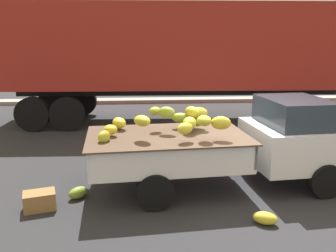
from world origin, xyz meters
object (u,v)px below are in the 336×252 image
pickup_truck (271,140)px  fallen_banana_bunch_near_tailgate (78,193)px  produce_crate (40,201)px  semi_trailer (177,48)px  fallen_banana_bunch_by_wheel (265,218)px

pickup_truck → fallen_banana_bunch_near_tailgate: size_ratio=14.26×
produce_crate → fallen_banana_bunch_near_tailgate: bearing=34.1°
semi_trailer → produce_crate: size_ratio=23.22×
pickup_truck → fallen_banana_bunch_by_wheel: pickup_truck is taller
semi_trailer → produce_crate: bearing=-112.4°
fallen_banana_bunch_near_tailgate → fallen_banana_bunch_by_wheel: (3.07, -1.17, -0.01)m
fallen_banana_bunch_near_tailgate → produce_crate: size_ratio=0.73×
semi_trailer → fallen_banana_bunch_near_tailgate: bearing=-109.3°
fallen_banana_bunch_near_tailgate → produce_crate: bearing=-145.9°
fallen_banana_bunch_by_wheel → pickup_truck: bearing=68.8°
semi_trailer → fallen_banana_bunch_by_wheel: 7.77m
fallen_banana_bunch_near_tailgate → semi_trailer: bearing=68.9°
pickup_truck → semi_trailer: 6.09m
semi_trailer → fallen_banana_bunch_near_tailgate: semi_trailer is taller
semi_trailer → fallen_banana_bunch_by_wheel: semi_trailer is taller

